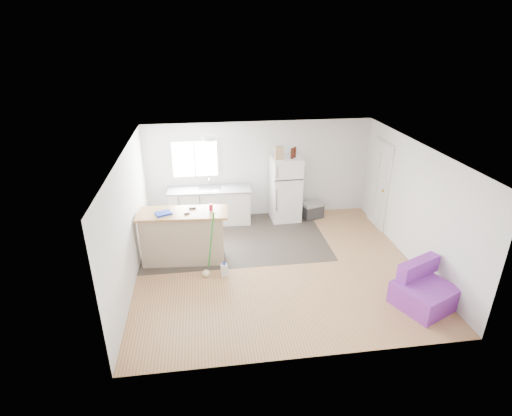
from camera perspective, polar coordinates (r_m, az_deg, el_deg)
The scene contains 19 objects.
room at distance 7.58m, azimuth 3.16°, elevation -0.54°, with size 5.51×5.01×2.41m.
vinyl_zone at distance 9.14m, azimuth -2.96°, elevation -4.37°, with size 4.05×2.50×0.00m, color #302A24.
window at distance 9.67m, azimuth -8.73°, elevation 6.95°, with size 1.18×0.06×0.98m.
interior_door at distance 9.84m, azimuth 17.20°, elevation 3.16°, with size 0.11×0.92×2.10m.
ceiling_fixture at distance 8.21m, azimuth -6.64°, elevation 9.88°, with size 0.30×0.30×0.07m, color white.
kitchen_cabinets at distance 9.77m, azimuth -6.56°, elevation 0.38°, with size 2.01×0.71×1.16m.
peninsula at distance 8.20m, azimuth -10.39°, elevation -3.99°, with size 1.81×0.80×1.09m.
refrigerator at distance 9.80m, azimuth 4.24°, elevation 2.72°, with size 0.72×0.69×1.59m.
cooler at distance 10.15m, azimuth 8.04°, elevation -0.28°, with size 0.61×0.50×0.40m.
purple_seat at distance 7.55m, azimuth 22.76°, elevation -10.88°, with size 1.14×1.14×0.72m.
cleaner_jug at distance 7.80m, azimuth -4.55°, elevation -8.82°, with size 0.14×0.10×0.30m.
mop at distance 7.79m, azimuth -6.97°, elevation -8.09°, with size 0.30×0.37×1.37m.
red_cup at distance 7.94m, azimuth -6.46°, elevation 0.12°, with size 0.08×0.08×0.12m, color red.
blue_tray at distance 7.93m, azimuth -13.10°, elevation -0.75°, with size 0.30×0.22×0.04m, color #132DB3.
tool_a at distance 8.06m, azimuth -9.08°, elevation -0.01°, with size 0.14×0.05×0.03m, color black.
tool_b at distance 7.85m, azimuth -9.87°, elevation -0.78°, with size 0.10×0.04×0.03m, color black.
cardboard_box at distance 9.38m, azimuth 3.31°, elevation 7.86°, with size 0.20×0.10×0.30m, color #9D7C59.
bottle_left at distance 9.45m, azimuth 5.18°, elevation 7.76°, with size 0.07×0.07×0.25m, color #39140A.
bottle_right at distance 9.56m, azimuth 5.56°, elevation 7.95°, with size 0.07×0.07×0.25m, color #39140A.
Camera 1 is at (-1.35, -6.76, 4.36)m, focal length 28.00 mm.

